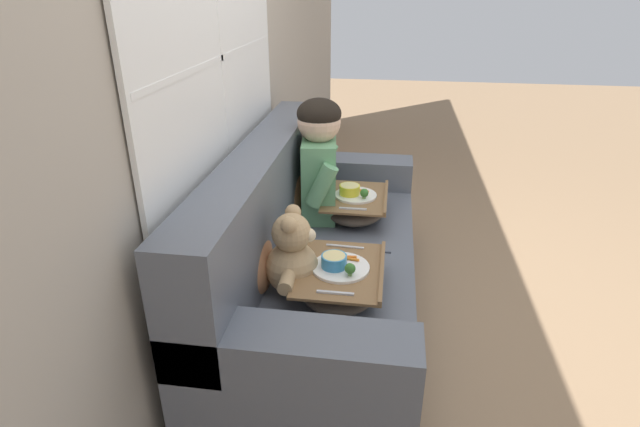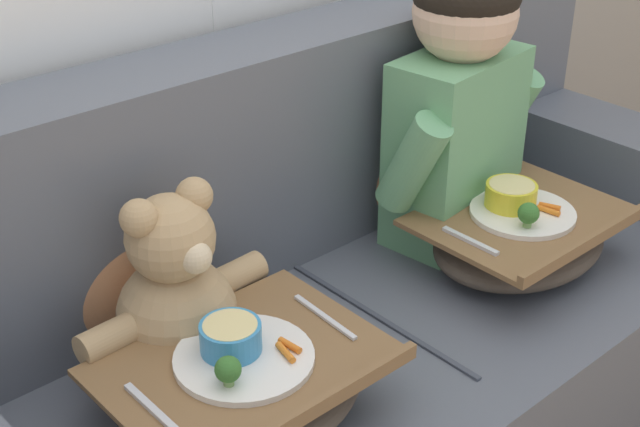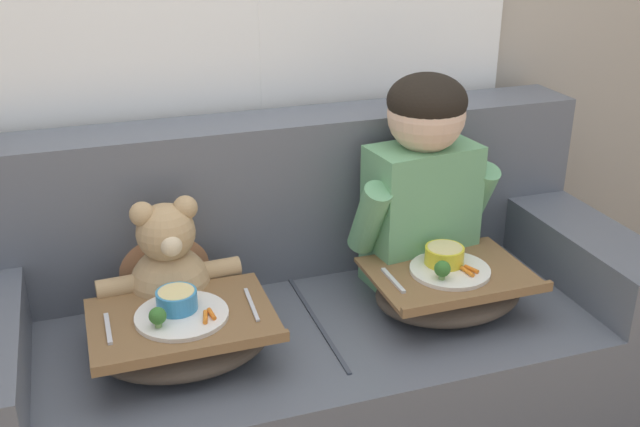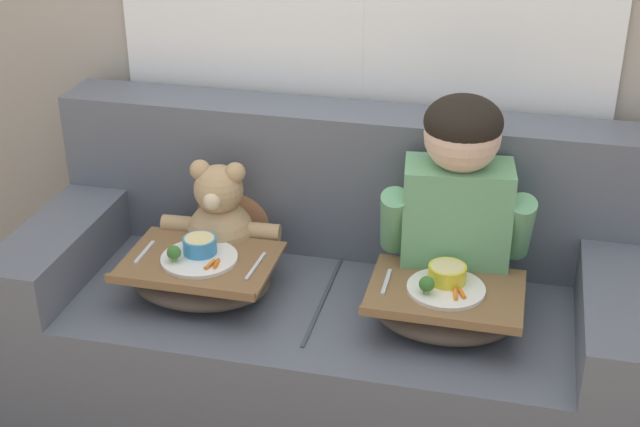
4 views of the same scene
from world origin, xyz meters
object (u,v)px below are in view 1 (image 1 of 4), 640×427
object	(u,v)px
lap_tray_child	(355,205)
teddy_bear	(293,258)
couch	(312,262)
throw_pillow_behind_child	(292,186)
throw_pillow_behind_teddy	(256,254)
child_figure	(319,154)
lap_tray_teddy	(340,280)

from	to	relation	value
lap_tray_child	teddy_bear	bearing A→B (deg)	165.53
couch	throw_pillow_behind_child	bearing A→B (deg)	24.56
couch	lap_tray_child	distance (m)	0.45
couch	throw_pillow_behind_child	size ratio (longest dim) A/B	5.48
throw_pillow_behind_teddy	lap_tray_child	size ratio (longest dim) A/B	0.78
throw_pillow_behind_child	throw_pillow_behind_teddy	distance (m)	0.77
teddy_bear	child_figure	bearing A→B (deg)	0.30
couch	throw_pillow_behind_teddy	size ratio (longest dim) A/B	5.57
throw_pillow_behind_teddy	teddy_bear	world-z (taller)	teddy_bear
throw_pillow_behind_teddy	teddy_bear	distance (m)	0.16
couch	lap_tray_child	world-z (taller)	couch
lap_tray_child	child_figure	bearing A→B (deg)	89.83
throw_pillow_behind_child	teddy_bear	xyz separation A→B (m)	(-0.77, -0.16, -0.01)
lap_tray_teddy	child_figure	bearing A→B (deg)	14.75
couch	child_figure	world-z (taller)	child_figure
throw_pillow_behind_child	couch	bearing A→B (deg)	-155.44
lap_tray_teddy	throw_pillow_behind_teddy	bearing A→B (deg)	89.93
lap_tray_child	throw_pillow_behind_teddy	bearing A→B (deg)	155.12
throw_pillow_behind_teddy	lap_tray_child	world-z (taller)	throw_pillow_behind_teddy
lap_tray_child	lap_tray_teddy	size ratio (longest dim) A/B	0.97
lap_tray_child	lap_tray_teddy	xyz separation A→B (m)	(-0.77, -0.00, -0.00)
lap_tray_teddy	couch	bearing A→B (deg)	25.20
throw_pillow_behind_teddy	child_figure	bearing A→B (deg)	-11.34
couch	lap_tray_teddy	distance (m)	0.45
teddy_bear	couch	bearing A→B (deg)	-2.60
lap_tray_child	lap_tray_teddy	distance (m)	0.77
child_figure	lap_tray_child	size ratio (longest dim) A/B	1.45
throw_pillow_behind_child	lap_tray_child	bearing A→B (deg)	-90.07
couch	lap_tray_child	xyz separation A→B (m)	(0.39, -0.18, 0.15)
throw_pillow_behind_child	child_figure	world-z (taller)	child_figure
throw_pillow_behind_child	lap_tray_child	xyz separation A→B (m)	(-0.00, -0.36, -0.10)
couch	child_figure	size ratio (longest dim) A/B	3.00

